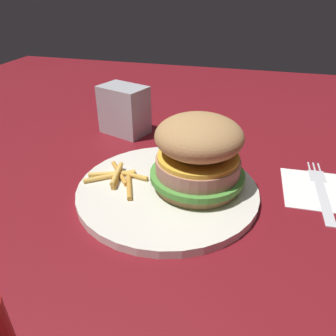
% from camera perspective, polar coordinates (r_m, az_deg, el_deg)
% --- Properties ---
extents(ground_plane, '(1.60, 1.60, 0.00)m').
position_cam_1_polar(ground_plane, '(0.49, -1.15, -4.28)').
color(ground_plane, maroon).
extents(plate, '(0.26, 0.26, 0.01)m').
position_cam_1_polar(plate, '(0.49, 0.00, -3.68)').
color(plate, silver).
rests_on(plate, ground_plane).
extents(sandwich, '(0.14, 0.14, 0.11)m').
position_cam_1_polar(sandwich, '(0.46, 5.25, 2.56)').
color(sandwich, tan).
rests_on(sandwich, plate).
extents(fries_pile, '(0.09, 0.09, 0.01)m').
position_cam_1_polar(fries_pile, '(0.50, -8.56, -1.44)').
color(fries_pile, gold).
rests_on(fries_pile, plate).
extents(napkin, '(0.11, 0.11, 0.00)m').
position_cam_1_polar(napkin, '(0.54, 24.93, -3.49)').
color(napkin, white).
rests_on(napkin, ground_plane).
extents(fork, '(0.03, 0.17, 0.00)m').
position_cam_1_polar(fork, '(0.54, 24.96, -3.18)').
color(fork, silver).
rests_on(fork, napkin).
extents(napkin_dispenser, '(0.10, 0.09, 0.10)m').
position_cam_1_polar(napkin_dispenser, '(0.67, -7.58, 9.91)').
color(napkin_dispenser, '#B7BABF').
rests_on(napkin_dispenser, ground_plane).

